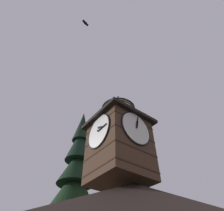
{
  "coord_description": "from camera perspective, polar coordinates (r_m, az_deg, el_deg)",
  "views": [
    {
      "loc": [
        7.32,
        8.19,
        2.18
      ],
      "look_at": [
        0.01,
        -1.41,
        13.29
      ],
      "focal_mm": 31.53,
      "sensor_mm": 36.0,
      "label": 1
    }
  ],
  "objects": [
    {
      "name": "flying_bird_high",
      "position": [
        16.57,
        -7.72,
        22.6
      ],
      "size": [
        0.58,
        0.29,
        0.14
      ],
      "color": "black"
    },
    {
      "name": "clock_tower",
      "position": [
        14.72,
        2.05,
        -9.45
      ],
      "size": [
        4.27,
        4.27,
        7.82
      ],
      "color": "#4C3323",
      "rests_on": "building_main"
    },
    {
      "name": "pine_tree_behind",
      "position": [
        19.9,
        -11.44,
        -26.62
      ],
      "size": [
        6.15,
        6.15,
        18.21
      ],
      "color": "#473323",
      "rests_on": "ground_plane"
    }
  ]
}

